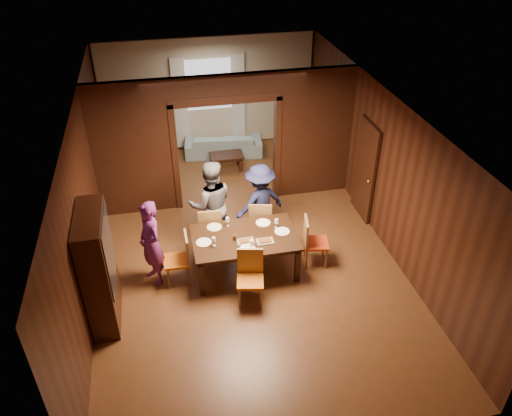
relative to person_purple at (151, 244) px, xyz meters
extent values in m
plane|color=#543417|center=(1.72, 0.76, -0.81)|extent=(9.00, 9.00, 0.00)
cube|color=silver|center=(1.72, 0.76, 2.09)|extent=(5.50, 9.00, 0.02)
cube|color=black|center=(1.72, 5.26, 0.64)|extent=(5.50, 0.02, 2.90)
cube|color=black|center=(-1.03, 0.76, 0.64)|extent=(0.02, 9.00, 2.90)
cube|color=black|center=(4.47, 0.76, 0.64)|extent=(0.02, 9.00, 2.90)
cube|color=black|center=(-0.20, 2.36, 0.39)|extent=(1.65, 0.15, 2.40)
cube|color=black|center=(3.65, 2.36, 0.39)|extent=(1.65, 0.15, 2.40)
cube|color=black|center=(1.72, 2.36, 1.84)|extent=(5.50, 0.15, 0.50)
cube|color=beige|center=(1.72, 5.23, 0.64)|extent=(5.40, 0.04, 2.85)
imported|color=#612263|center=(0.00, 0.00, 0.00)|extent=(0.60, 0.70, 1.63)
imported|color=#505057|center=(1.16, 0.86, 0.09)|extent=(0.88, 0.69, 1.82)
imported|color=#181B3D|center=(2.13, 0.90, -0.01)|extent=(1.18, 0.91, 1.61)
imported|color=#87A9B1|center=(1.97, 4.61, -0.52)|extent=(2.07, 1.02, 0.58)
imported|color=black|center=(1.70, 0.03, -0.01)|extent=(0.37, 0.37, 0.09)
cube|color=black|center=(1.63, -0.07, -0.43)|extent=(1.87, 1.16, 0.76)
cube|color=black|center=(1.92, 3.79, -0.61)|extent=(0.80, 0.50, 0.40)
cube|color=black|center=(-0.81, -0.74, 0.19)|extent=(0.40, 1.20, 2.00)
cube|color=black|center=(4.42, 1.26, 0.24)|extent=(0.06, 0.90, 2.10)
cube|color=silver|center=(1.72, 5.20, 0.89)|extent=(1.20, 0.03, 1.30)
cube|color=white|center=(0.97, 5.16, 0.44)|extent=(0.35, 0.06, 2.40)
cube|color=white|center=(2.47, 5.16, 0.44)|extent=(0.35, 0.06, 2.40)
cylinder|color=white|center=(0.90, -0.09, -0.05)|extent=(0.27, 0.27, 0.01)
cylinder|color=silver|center=(1.15, 0.32, -0.05)|extent=(0.27, 0.27, 0.01)
cylinder|color=white|center=(2.05, 0.27, -0.05)|extent=(0.27, 0.27, 0.01)
cylinder|color=white|center=(2.32, -0.07, -0.05)|extent=(0.27, 0.27, 0.01)
cylinder|color=white|center=(1.62, -0.43, -0.05)|extent=(0.27, 0.27, 0.01)
cube|color=gray|center=(1.62, -0.22, -0.04)|extent=(0.30, 0.20, 0.04)
cube|color=gray|center=(1.96, -0.29, -0.04)|extent=(0.30, 0.20, 0.04)
cylinder|color=white|center=(1.69, -0.37, 0.02)|extent=(0.07, 0.07, 0.14)
camera|label=1|loc=(0.36, -7.06, 5.27)|focal=35.00mm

